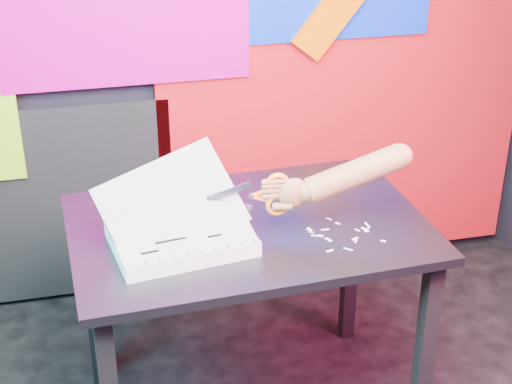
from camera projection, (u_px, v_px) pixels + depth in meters
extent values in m
cube|color=red|center=(346.00, 90.00, 3.28)|extent=(1.60, 0.02, 1.60)
cube|color=black|center=(13.00, 211.00, 3.16)|extent=(1.30, 0.02, 0.85)
cube|color=black|center=(91.00, 298.00, 2.77)|extent=(0.05, 0.05, 0.72)
cube|color=black|center=(424.00, 356.00, 2.48)|extent=(0.05, 0.05, 0.72)
cube|color=black|center=(350.00, 258.00, 3.01)|extent=(0.05, 0.05, 0.72)
cube|color=black|center=(248.00, 228.00, 2.46)|extent=(1.14, 0.79, 0.03)
cube|color=silver|center=(181.00, 239.00, 2.32)|extent=(0.44, 0.35, 0.05)
cube|color=silver|center=(181.00, 231.00, 2.31)|extent=(0.43, 0.34, 0.00)
cube|color=silver|center=(181.00, 230.00, 2.31)|extent=(0.43, 0.33, 0.12)
cube|color=silver|center=(176.00, 221.00, 2.31)|extent=(0.45, 0.31, 0.21)
cube|color=silver|center=(171.00, 205.00, 2.30)|extent=(0.46, 0.27, 0.30)
cylinder|color=#27262C|center=(131.00, 266.00, 2.14)|extent=(0.01, 0.01, 0.00)
cylinder|color=#27262C|center=(146.00, 263.00, 2.15)|extent=(0.01, 0.01, 0.00)
cylinder|color=#27262C|center=(160.00, 260.00, 2.17)|extent=(0.01, 0.01, 0.00)
cylinder|color=#27262C|center=(174.00, 257.00, 2.18)|extent=(0.01, 0.01, 0.00)
cylinder|color=#27262C|center=(188.00, 255.00, 2.19)|extent=(0.01, 0.01, 0.00)
cylinder|color=#27262C|center=(201.00, 252.00, 2.21)|extent=(0.01, 0.01, 0.00)
cylinder|color=#27262C|center=(215.00, 249.00, 2.22)|extent=(0.01, 0.01, 0.00)
cylinder|color=#27262C|center=(228.00, 247.00, 2.23)|extent=(0.01, 0.01, 0.00)
cylinder|color=#27262C|center=(241.00, 244.00, 2.24)|extent=(0.01, 0.01, 0.00)
cylinder|color=#27262C|center=(254.00, 241.00, 2.26)|extent=(0.01, 0.01, 0.00)
cylinder|color=#27262C|center=(110.00, 222.00, 2.36)|extent=(0.01, 0.01, 0.00)
cylinder|color=#27262C|center=(123.00, 219.00, 2.38)|extent=(0.01, 0.01, 0.00)
cylinder|color=#27262C|center=(136.00, 217.00, 2.39)|extent=(0.01, 0.01, 0.00)
cylinder|color=#27262C|center=(149.00, 215.00, 2.40)|extent=(0.01, 0.01, 0.00)
cylinder|color=#27262C|center=(162.00, 212.00, 2.42)|extent=(0.01, 0.01, 0.00)
cylinder|color=#27262C|center=(175.00, 210.00, 2.43)|extent=(0.01, 0.01, 0.00)
cylinder|color=#27262C|center=(187.00, 208.00, 2.44)|extent=(0.01, 0.01, 0.00)
cylinder|color=#27262C|center=(199.00, 206.00, 2.46)|extent=(0.01, 0.01, 0.00)
cylinder|color=#27262C|center=(211.00, 203.00, 2.47)|extent=(0.01, 0.01, 0.00)
cylinder|color=#27262C|center=(223.00, 201.00, 2.48)|extent=(0.01, 0.01, 0.00)
cube|color=black|center=(145.00, 229.00, 2.32)|extent=(0.07, 0.02, 0.00)
cube|color=black|center=(184.00, 225.00, 2.34)|extent=(0.05, 0.02, 0.00)
cube|color=black|center=(171.00, 240.00, 2.26)|extent=(0.09, 0.02, 0.00)
cube|color=black|center=(215.00, 236.00, 2.29)|extent=(0.04, 0.02, 0.00)
cube|color=black|center=(150.00, 252.00, 2.20)|extent=(0.05, 0.02, 0.00)
cube|color=black|center=(189.00, 215.00, 2.40)|extent=(0.06, 0.02, 0.00)
cube|color=#AFB1CD|center=(229.00, 192.00, 2.32)|extent=(0.14, 0.02, 0.06)
cube|color=#AFB1CD|center=(229.00, 204.00, 2.34)|extent=(0.14, 0.02, 0.06)
cylinder|color=#AFB1CD|center=(251.00, 196.00, 2.34)|extent=(0.02, 0.01, 0.01)
cube|color=orange|center=(259.00, 198.00, 2.35)|extent=(0.05, 0.01, 0.02)
cube|color=orange|center=(259.00, 193.00, 2.34)|extent=(0.05, 0.01, 0.02)
torus|color=orange|center=(278.00, 184.00, 2.33)|extent=(0.07, 0.02, 0.07)
torus|color=orange|center=(277.00, 205.00, 2.36)|extent=(0.07, 0.02, 0.07)
ellipsoid|color=brown|center=(294.00, 193.00, 2.35)|extent=(0.09, 0.06, 0.10)
cylinder|color=brown|center=(277.00, 196.00, 2.35)|extent=(0.07, 0.03, 0.02)
cylinder|color=brown|center=(277.00, 190.00, 2.34)|extent=(0.07, 0.02, 0.02)
cylinder|color=brown|center=(278.00, 186.00, 2.34)|extent=(0.06, 0.02, 0.02)
cylinder|color=brown|center=(278.00, 181.00, 2.33)|extent=(0.06, 0.02, 0.02)
cylinder|color=brown|center=(283.00, 206.00, 2.36)|extent=(0.07, 0.04, 0.03)
cylinder|color=brown|center=(309.00, 191.00, 2.36)|extent=(0.06, 0.07, 0.07)
cylinder|color=brown|center=(355.00, 173.00, 2.36)|extent=(0.31, 0.11, 0.17)
sphere|color=brown|center=(400.00, 156.00, 2.35)|extent=(0.07, 0.07, 0.07)
cube|color=silver|center=(310.00, 230.00, 2.42)|extent=(0.02, 0.01, 0.00)
cube|color=silver|center=(369.00, 227.00, 2.43)|extent=(0.01, 0.02, 0.00)
cube|color=silver|center=(355.00, 239.00, 2.37)|extent=(0.02, 0.02, 0.00)
cube|color=silver|center=(308.00, 228.00, 2.42)|extent=(0.02, 0.01, 0.00)
cube|color=silver|center=(314.00, 235.00, 2.39)|extent=(0.02, 0.01, 0.00)
cube|color=silver|center=(311.00, 232.00, 2.40)|extent=(0.02, 0.01, 0.00)
cube|color=silver|center=(357.00, 230.00, 2.41)|extent=(0.01, 0.02, 0.00)
cube|color=silver|center=(338.00, 223.00, 2.45)|extent=(0.02, 0.02, 0.00)
cube|color=silver|center=(329.00, 219.00, 2.48)|extent=(0.02, 0.02, 0.00)
cube|color=silver|center=(328.00, 240.00, 2.36)|extent=(0.02, 0.03, 0.00)
cube|color=silver|center=(319.00, 236.00, 2.38)|extent=(0.03, 0.02, 0.00)
cube|color=silver|center=(356.00, 241.00, 2.35)|extent=(0.01, 0.02, 0.00)
cube|color=silver|center=(383.00, 241.00, 2.35)|extent=(0.02, 0.02, 0.00)
cube|color=silver|center=(365.00, 229.00, 2.42)|extent=(0.02, 0.03, 0.00)
cube|color=silver|center=(348.00, 249.00, 2.31)|extent=(0.03, 0.02, 0.00)
cube|color=silver|center=(367.00, 231.00, 2.41)|extent=(0.02, 0.01, 0.00)
cube|color=silver|center=(325.00, 229.00, 2.42)|extent=(0.03, 0.01, 0.00)
cube|color=silver|center=(330.00, 251.00, 2.30)|extent=(0.02, 0.01, 0.00)
cube|color=silver|center=(367.00, 225.00, 2.44)|extent=(0.01, 0.03, 0.00)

